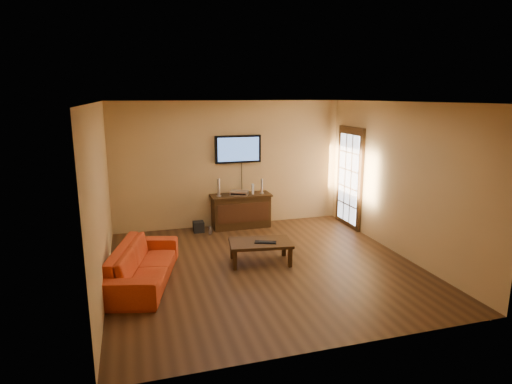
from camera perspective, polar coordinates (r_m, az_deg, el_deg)
name	(u,v)px	position (r m, az deg, el deg)	size (l,w,h in m)	color
ground_plane	(264,266)	(7.28, 1.13, -9.86)	(5.00, 5.00, 0.00)	#37200F
room_walls	(254,161)	(7.41, -0.28, 4.11)	(5.00, 5.00, 5.00)	tan
french_door	(349,179)	(9.43, 12.34, 1.76)	(0.07, 1.02, 2.22)	black
media_console	(241,211)	(9.26, -2.01, -2.51)	(1.30, 0.50, 0.73)	black
television	(238,149)	(9.20, -2.40, 5.73)	(1.00, 0.08, 0.59)	black
coffee_table	(260,244)	(7.32, 0.60, -7.00)	(1.12, 0.77, 0.38)	black
sofa	(143,258)	(6.79, -14.86, -8.50)	(1.98, 0.58, 0.78)	#C33B15
speaker_left	(219,188)	(9.00, -4.99, 0.51)	(0.10, 0.10, 0.38)	silver
speaker_right	(262,187)	(9.25, 0.77, 0.72)	(0.09, 0.09, 0.32)	silver
av_receiver	(239,193)	(9.13, -2.24, -0.13)	(0.37, 0.27, 0.09)	silver
game_console	(253,189)	(9.22, -0.43, 0.41)	(0.04, 0.15, 0.21)	white
subwoofer	(199,227)	(9.07, -7.67, -4.61)	(0.22, 0.22, 0.22)	black
bottle	(210,230)	(8.88, -6.15, -5.12)	(0.06, 0.06, 0.19)	white
keyboard	(266,242)	(7.25, 1.28, -6.70)	(0.39, 0.26, 0.02)	black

